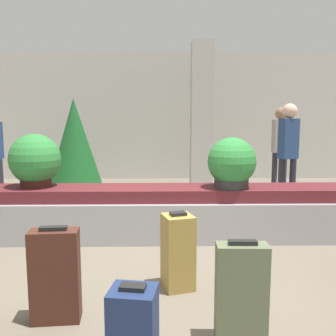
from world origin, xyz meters
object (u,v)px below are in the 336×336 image
suitcase_5 (178,251)px  suitcase_2 (133,324)px  suitcase_1 (55,276)px  traveler_0 (288,145)px  decorated_tree (75,141)px  potted_plant_0 (35,161)px  potted_plant_1 (232,164)px  pillar (202,116)px  suitcase_4 (241,294)px  traveler_2 (280,142)px

suitcase_5 → suitcase_2: bearing=-123.9°
suitcase_1 → traveler_0: (3.01, 3.63, 0.73)m
suitcase_1 → suitcase_2: (0.64, -0.49, -0.12)m
decorated_tree → potted_plant_0: bearing=-86.7°
suitcase_1 → decorated_tree: size_ratio=0.38×
suitcase_1 → decorated_tree: (-1.01, 5.16, 0.71)m
potted_plant_1 → traveler_0: (1.28, 1.64, 0.12)m
pillar → potted_plant_1: pillar is taller
suitcase_5 → potted_plant_1: size_ratio=1.11×
pillar → potted_plant_0: (-2.55, -3.46, -0.59)m
traveler_0 → potted_plant_0: bearing=-1.9°
suitcase_4 → traveler_2: 5.62m
suitcase_2 → potted_plant_0: bearing=128.2°
suitcase_2 → traveler_2: bearing=72.8°
suitcase_1 → potted_plant_1: potted_plant_1 is taller
pillar → suitcase_5: (-0.75, -5.03, -1.25)m
suitcase_5 → pillar: bearing=65.6°
traveler_0 → decorated_tree: size_ratio=0.92×
suitcase_5 → potted_plant_0: bearing=123.0°
pillar → suitcase_2: (-1.08, -6.07, -1.35)m
potted_plant_0 → decorated_tree: 3.04m
suitcase_2 → suitcase_5: (0.34, 1.04, 0.10)m
suitcase_5 → decorated_tree: (-1.98, 4.61, 0.73)m
traveler_0 → suitcase_5: bearing=33.2°
potted_plant_1 → suitcase_2: bearing=-113.8°
suitcase_5 → potted_plant_1: (0.75, 1.43, 0.64)m
suitcase_5 → potted_plant_0: size_ratio=1.04×
suitcase_4 → traveler_2: bearing=71.9°
suitcase_5 → suitcase_4: bearing=-80.8°
suitcase_2 → potted_plant_0: size_ratio=0.74×
pillar → decorated_tree: bearing=-171.1°
potted_plant_0 → traveler_0: size_ratio=0.38×
potted_plant_0 → suitcase_5: bearing=-41.1°
pillar → traveler_0: (1.29, -1.96, -0.50)m
suitcase_4 → traveler_0: (1.63, 3.94, 0.74)m
suitcase_4 → potted_plant_0: potted_plant_0 is taller
suitcase_1 → pillar: bearing=68.2°
potted_plant_0 → decorated_tree: size_ratio=0.35×
pillar → traveler_2: size_ratio=1.80×
potted_plant_0 → suitcase_2: bearing=-60.7°
suitcase_4 → traveler_0: traveler_0 is taller
suitcase_5 → traveler_0: (2.04, 3.07, 0.75)m
suitcase_2 → decorated_tree: (-1.64, 5.65, 0.83)m
suitcase_1 → suitcase_4: 1.41m
suitcase_5 → potted_plant_1: 1.74m
suitcase_2 → suitcase_4: size_ratio=0.69×
suitcase_4 → potted_plant_1: potted_plant_1 is taller
potted_plant_0 → traveler_2: (4.12, 2.80, 0.07)m
traveler_0 → traveler_2: (0.28, 1.30, -0.02)m
suitcase_2 → suitcase_5: bearing=80.9°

